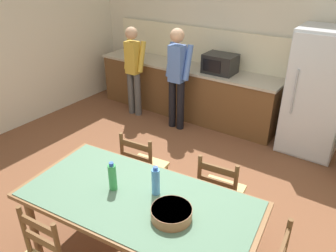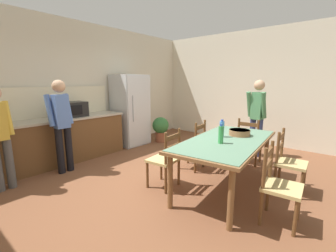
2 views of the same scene
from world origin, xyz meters
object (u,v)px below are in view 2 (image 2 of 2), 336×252
(dining_table, at_px, (227,144))
(chair_side_far_right, at_px, (193,145))
(chair_head_end, at_px, (249,142))
(person_by_table, at_px, (257,114))
(microwave, at_px, (73,109))
(chair_side_far_left, at_px, (165,159))
(person_at_counter, at_px, (62,122))
(serving_bowl, at_px, (240,132))
(potted_plant, at_px, (161,128))
(refrigerator, at_px, (131,110))
(bottle_off_centre, at_px, (222,129))
(chair_side_near_left, at_px, (279,186))
(chair_side_near_right, at_px, (289,162))
(bottle_near_centre, at_px, (221,134))

(dining_table, bearing_deg, chair_side_far_right, 65.70)
(chair_head_end, bearing_deg, person_by_table, -87.33)
(microwave, xyz_separation_m, dining_table, (0.76, -3.02, -0.35))
(chair_side_far_left, xyz_separation_m, person_at_counter, (-0.71, 1.77, 0.48))
(microwave, distance_m, serving_bowl, 3.27)
(person_by_table, relative_size, potted_plant, 2.45)
(dining_table, height_order, person_by_table, person_by_table)
(dining_table, relative_size, chair_head_end, 2.33)
(chair_side_far_right, relative_size, potted_plant, 1.36)
(refrigerator, distance_m, person_by_table, 3.01)
(bottle_off_centre, distance_m, serving_bowl, 0.33)
(chair_side_near_left, xyz_separation_m, chair_side_far_right, (0.75, 1.65, 0.00))
(bottle_off_centre, xyz_separation_m, chair_side_far_left, (-0.62, 0.60, -0.46))
(dining_table, height_order, chair_side_near_left, chair_side_near_left)
(potted_plant, bearing_deg, chair_side_near_right, -104.82)
(chair_side_near_right, height_order, potted_plant, chair_side_near_right)
(bottle_near_centre, xyz_separation_m, chair_side_far_right, (0.63, 0.85, -0.46))
(microwave, bearing_deg, chair_side_near_right, -70.93)
(bottle_off_centre, bearing_deg, dining_table, -123.62)
(bottle_off_centre, relative_size, chair_side_near_left, 0.30)
(microwave, distance_m, person_at_counter, 0.72)
(bottle_near_centre, xyz_separation_m, person_by_table, (2.11, 0.23, 0.02))
(refrigerator, relative_size, person_by_table, 1.08)
(chair_head_end, relative_size, person_at_counter, 0.56)
(chair_side_near_right, distance_m, person_at_counter, 3.72)
(refrigerator, relative_size, chair_side_near_right, 1.94)
(bottle_near_centre, relative_size, chair_side_near_right, 0.30)
(dining_table, xyz_separation_m, person_at_counter, (-1.24, 2.50, 0.22))
(chair_side_near_right, bearing_deg, chair_side_near_left, -178.14)
(serving_bowl, bearing_deg, bottle_near_centre, 179.04)
(chair_side_far_left, height_order, potted_plant, chair_side_far_left)
(microwave, height_order, person_at_counter, person_at_counter)
(bottle_off_centre, height_order, chair_side_far_right, bottle_off_centre)
(chair_side_near_left, bearing_deg, serving_bowl, 41.89)
(bottle_near_centre, bearing_deg, chair_side_near_left, -98.55)
(bottle_off_centre, xyz_separation_m, serving_bowl, (0.27, -0.17, -0.07))
(bottle_near_centre, xyz_separation_m, person_at_counter, (-0.99, 2.53, 0.02))
(bottle_near_centre, height_order, potted_plant, bottle_near_centre)
(serving_bowl, bearing_deg, chair_side_near_left, -132.88)
(potted_plant, bearing_deg, chair_side_far_right, -120.70)
(chair_side_near_right, xyz_separation_m, person_at_counter, (-1.78, 3.24, 0.48))
(chair_side_near_right, bearing_deg, person_by_table, 31.39)
(refrigerator, distance_m, dining_table, 3.10)
(chair_side_near_left, height_order, person_at_counter, person_at_counter)
(bottle_near_centre, xyz_separation_m, serving_bowl, (0.61, -0.01, -0.07))
(chair_head_end, bearing_deg, chair_side_near_right, 133.93)
(refrigerator, xyz_separation_m, chair_side_far_left, (-1.28, -2.27, -0.44))
(microwave, distance_m, chair_head_end, 3.60)
(refrigerator, distance_m, person_at_counter, 2.05)
(dining_table, height_order, chair_side_far_right, chair_side_far_right)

